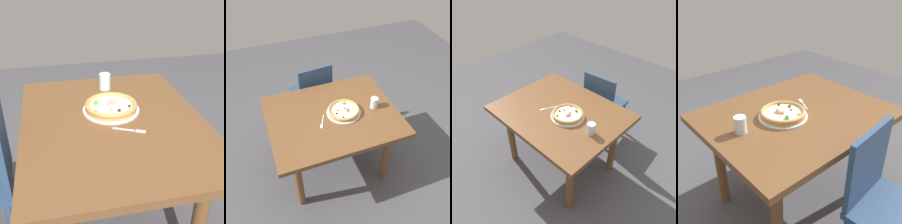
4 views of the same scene
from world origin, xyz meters
The scene contains 7 objects.
ground_plane centered at (0.00, 0.00, 0.00)m, with size 6.00×6.00×0.00m, color #4C4C51.
dining_table centered at (0.00, 0.00, 0.63)m, with size 1.18×0.94×0.73m.
chair_near centered at (-0.01, -0.69, 0.48)m, with size 0.44×0.44×0.88m.
plate centered at (-0.11, 0.01, 0.74)m, with size 0.31×0.31×0.01m, color silver.
pizza centered at (-0.11, 0.01, 0.76)m, with size 0.29×0.29×0.05m.
fork centered at (0.12, 0.07, 0.74)m, with size 0.08×0.16×0.00m.
drinking_glass centered at (-0.40, 0.04, 0.79)m, with size 0.07×0.07×0.10m, color silver.
Camera 2 is at (0.57, 1.65, 2.35)m, focal length 41.98 mm.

